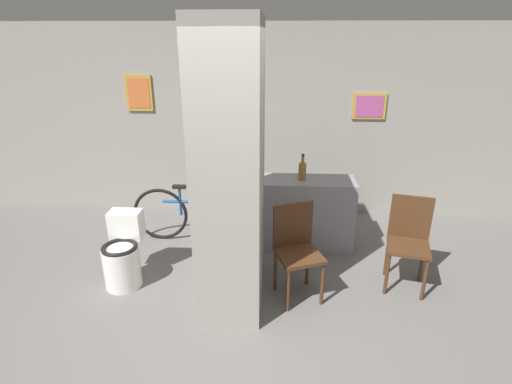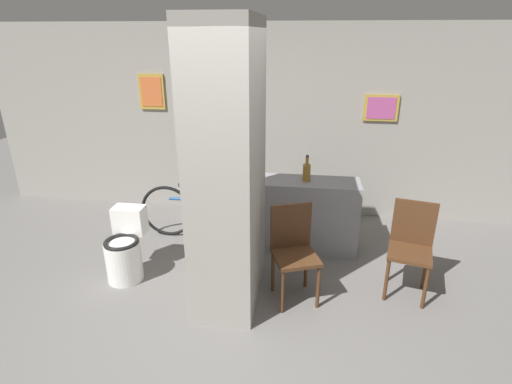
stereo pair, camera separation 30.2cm
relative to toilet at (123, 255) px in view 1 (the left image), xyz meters
The scene contains 9 objects.
ground_plane 1.48m from the toilet, 27.45° to the right, with size 14.00×14.00×0.00m, color slate.
wall_back 2.54m from the toilet, 56.89° to the left, with size 8.00×0.09×2.60m.
pillar_center 1.53m from the toilet, ahead, with size 0.59×1.06×2.60m.
counter_shelf 2.08m from the toilet, 24.97° to the left, with size 1.20×0.44×0.87m.
toilet is the anchor object (origin of this frame).
chair_near_pillar 1.79m from the toilet, ahead, with size 0.52×0.52×0.94m.
chair_by_doorway 2.93m from the toilet, ahead, with size 0.49×0.49×0.94m.
bicycle 1.17m from the toilet, 55.87° to the left, with size 1.74×0.42×0.74m.
bottle_tall 2.17m from the toilet, 25.08° to the left, with size 0.09×0.09×0.31m.
Camera 1 is at (0.29, -2.84, 2.46)m, focal length 28.00 mm.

